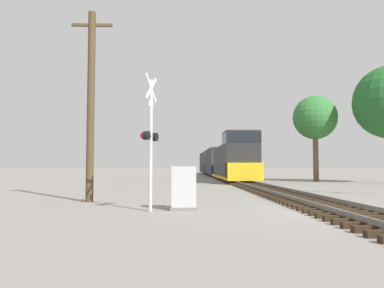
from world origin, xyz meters
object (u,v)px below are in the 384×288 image
(freight_train, at_px, (217,162))
(crossing_signal_near, at_px, (150,137))
(utility_pole, at_px, (91,103))
(tree_mid_background, at_px, (315,118))
(relay_cabinet, at_px, (184,189))

(freight_train, distance_m, crossing_signal_near, 42.45)
(crossing_signal_near, bearing_deg, freight_train, -169.59)
(freight_train, relative_size, utility_pole, 5.83)
(crossing_signal_near, bearing_deg, tree_mid_background, 167.93)
(crossing_signal_near, height_order, relay_cabinet, crossing_signal_near)
(freight_train, xyz_separation_m, utility_pole, (-9.31, -38.53, 2.24))
(relay_cabinet, bearing_deg, crossing_signal_near, -165.83)
(relay_cabinet, xyz_separation_m, tree_mid_background, (13.44, 23.89, 5.62))
(utility_pole, bearing_deg, crossing_signal_near, -49.72)
(relay_cabinet, bearing_deg, tree_mid_background, 60.63)
(freight_train, bearing_deg, utility_pole, -103.59)
(crossing_signal_near, relative_size, relay_cabinet, 3.08)
(crossing_signal_near, bearing_deg, relay_cabinet, 123.26)
(freight_train, distance_m, utility_pole, 39.71)
(tree_mid_background, bearing_deg, utility_pole, -130.19)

